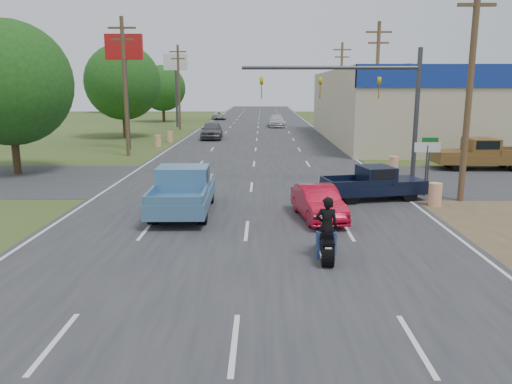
{
  "coord_description": "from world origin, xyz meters",
  "views": [
    {
      "loc": [
        0.55,
        -9.08,
        5.0
      ],
      "look_at": [
        0.32,
        8.6,
        1.3
      ],
      "focal_mm": 35.0,
      "sensor_mm": 36.0,
      "label": 1
    }
  ],
  "objects_px": {
    "motorcycle": "(326,243)",
    "rider": "(327,230)",
    "distant_car_silver": "(276,121)",
    "distant_car_white": "(219,116)",
    "blue_pickup": "(184,189)",
    "navy_pickup": "(376,183)",
    "distant_car_grey": "(212,130)",
    "brown_pickup": "(480,154)",
    "red_convertible": "(318,203)"
  },
  "relations": [
    {
      "from": "distant_car_grey",
      "to": "distant_car_white",
      "type": "distance_m",
      "value": 31.39
    },
    {
      "from": "motorcycle",
      "to": "brown_pickup",
      "type": "bearing_deg",
      "value": 58.66
    },
    {
      "from": "rider",
      "to": "distant_car_silver",
      "type": "bearing_deg",
      "value": -86.76
    },
    {
      "from": "motorcycle",
      "to": "brown_pickup",
      "type": "height_order",
      "value": "brown_pickup"
    },
    {
      "from": "distant_car_grey",
      "to": "motorcycle",
      "type": "bearing_deg",
      "value": -81.25
    },
    {
      "from": "blue_pickup",
      "to": "distant_car_grey",
      "type": "xyz_separation_m",
      "value": [
        -1.82,
        29.79,
        -0.1
      ]
    },
    {
      "from": "rider",
      "to": "navy_pickup",
      "type": "relative_size",
      "value": 0.37
    },
    {
      "from": "navy_pickup",
      "to": "distant_car_white",
      "type": "height_order",
      "value": "navy_pickup"
    },
    {
      "from": "distant_car_grey",
      "to": "distant_car_silver",
      "type": "bearing_deg",
      "value": 64.1
    },
    {
      "from": "motorcycle",
      "to": "distant_car_grey",
      "type": "height_order",
      "value": "distant_car_grey"
    },
    {
      "from": "distant_car_grey",
      "to": "blue_pickup",
      "type": "bearing_deg",
      "value": -88.78
    },
    {
      "from": "distant_car_grey",
      "to": "brown_pickup",
      "type": "bearing_deg",
      "value": -47.2
    },
    {
      "from": "motorcycle",
      "to": "rider",
      "type": "relative_size",
      "value": 1.25
    },
    {
      "from": "distant_car_grey",
      "to": "distant_car_white",
      "type": "xyz_separation_m",
      "value": [
        -2.03,
        31.32,
        -0.23
      ]
    },
    {
      "from": "blue_pickup",
      "to": "navy_pickup",
      "type": "bearing_deg",
      "value": 14.99
    },
    {
      "from": "rider",
      "to": "distant_car_silver",
      "type": "height_order",
      "value": "rider"
    },
    {
      "from": "rider",
      "to": "distant_car_white",
      "type": "xyz_separation_m",
      "value": [
        -8.95,
        66.78,
        -0.26
      ]
    },
    {
      "from": "red_convertible",
      "to": "brown_pickup",
      "type": "distance_m",
      "value": 16.79
    },
    {
      "from": "blue_pickup",
      "to": "distant_car_silver",
      "type": "relative_size",
      "value": 1.1
    },
    {
      "from": "red_convertible",
      "to": "distant_car_white",
      "type": "bearing_deg",
      "value": 89.49
    },
    {
      "from": "blue_pickup",
      "to": "distant_car_silver",
      "type": "distance_m",
      "value": 45.76
    },
    {
      "from": "motorcycle",
      "to": "rider",
      "type": "xyz_separation_m",
      "value": [
        0.0,
        0.06,
        0.4
      ]
    },
    {
      "from": "distant_car_silver",
      "to": "distant_car_white",
      "type": "bearing_deg",
      "value": 117.85
    },
    {
      "from": "navy_pickup",
      "to": "distant_car_white",
      "type": "distance_m",
      "value": 59.89
    },
    {
      "from": "navy_pickup",
      "to": "brown_pickup",
      "type": "bearing_deg",
      "value": 123.66
    },
    {
      "from": "blue_pickup",
      "to": "rider",
      "type": "bearing_deg",
      "value": -49.53
    },
    {
      "from": "red_convertible",
      "to": "blue_pickup",
      "type": "distance_m",
      "value": 5.48
    },
    {
      "from": "distant_car_silver",
      "to": "red_convertible",
      "type": "bearing_deg",
      "value": -91.38
    },
    {
      "from": "red_convertible",
      "to": "navy_pickup",
      "type": "distance_m",
      "value": 4.66
    },
    {
      "from": "distant_car_grey",
      "to": "distant_car_white",
      "type": "relative_size",
      "value": 1.11
    },
    {
      "from": "red_convertible",
      "to": "distant_car_white",
      "type": "xyz_separation_m",
      "value": [
        -9.21,
        62.18,
        -0.01
      ]
    },
    {
      "from": "blue_pickup",
      "to": "distant_car_grey",
      "type": "bearing_deg",
      "value": 91.99
    },
    {
      "from": "blue_pickup",
      "to": "motorcycle",
      "type": "bearing_deg",
      "value": -49.85
    },
    {
      "from": "rider",
      "to": "navy_pickup",
      "type": "height_order",
      "value": "rider"
    },
    {
      "from": "red_convertible",
      "to": "rider",
      "type": "bearing_deg",
      "value": -102.2
    },
    {
      "from": "red_convertible",
      "to": "motorcycle",
      "type": "bearing_deg",
      "value": -102.2
    },
    {
      "from": "distant_car_white",
      "to": "rider",
      "type": "bearing_deg",
      "value": 89.43
    },
    {
      "from": "motorcycle",
      "to": "distant_car_grey",
      "type": "relative_size",
      "value": 0.44
    },
    {
      "from": "motorcycle",
      "to": "blue_pickup",
      "type": "bearing_deg",
      "value": 134.83
    },
    {
      "from": "motorcycle",
      "to": "blue_pickup",
      "type": "height_order",
      "value": "blue_pickup"
    },
    {
      "from": "motorcycle",
      "to": "rider",
      "type": "bearing_deg",
      "value": 90.0
    },
    {
      "from": "brown_pickup",
      "to": "rider",
      "type": "bearing_deg",
      "value": 146.11
    },
    {
      "from": "distant_car_silver",
      "to": "distant_car_white",
      "type": "relative_size",
      "value": 1.15
    },
    {
      "from": "navy_pickup",
      "to": "distant_car_grey",
      "type": "relative_size",
      "value": 0.96
    },
    {
      "from": "rider",
      "to": "distant_car_white",
      "type": "relative_size",
      "value": 0.39
    },
    {
      "from": "distant_car_silver",
      "to": "distant_car_white",
      "type": "distance_m",
      "value": 17.98
    },
    {
      "from": "navy_pickup",
      "to": "brown_pickup",
      "type": "height_order",
      "value": "brown_pickup"
    },
    {
      "from": "brown_pickup",
      "to": "distant_car_silver",
      "type": "bearing_deg",
      "value": 19.63
    },
    {
      "from": "navy_pickup",
      "to": "red_convertible",
      "type": "bearing_deg",
      "value": -52.8
    },
    {
      "from": "red_convertible",
      "to": "distant_car_silver",
      "type": "bearing_deg",
      "value": 81.46
    }
  ]
}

